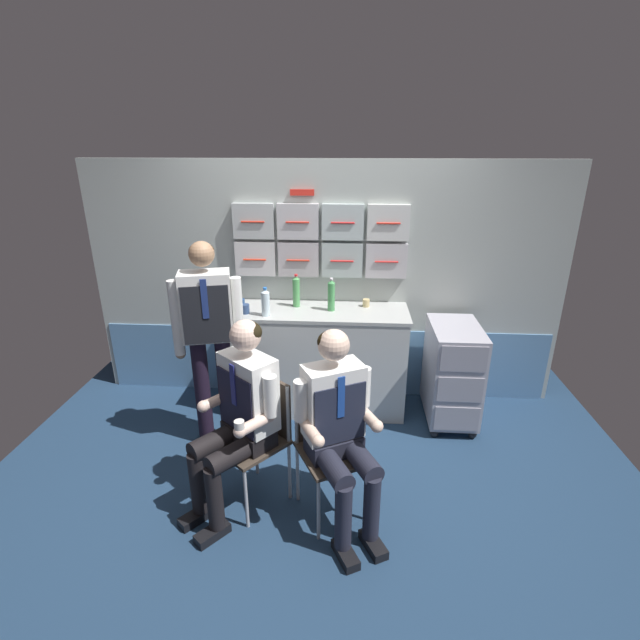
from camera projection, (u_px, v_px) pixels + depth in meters
ground at (313, 489)px, 3.28m from camera, size 4.80×4.80×0.04m
galley_bulkhead at (324, 285)px, 4.16m from camera, size 4.20×0.14×2.15m
galley_counter at (318, 359)px, 4.12m from camera, size 1.54×0.53×0.93m
service_trolley at (452, 371)px, 3.91m from camera, size 0.40×0.65×0.87m
folding_chair_left at (261, 425)px, 3.05m from camera, size 0.56×0.56×0.86m
crew_member_left at (239, 410)px, 2.87m from camera, size 0.65×0.68×1.30m
folding_chair_center at (328, 434)px, 2.96m from camera, size 0.54×0.54×0.86m
crew_member_center at (339, 424)px, 2.76m from camera, size 0.58×0.68×1.28m
crew_member_standing at (209, 331)px, 3.45m from camera, size 0.51×0.33×1.64m
water_bottle_tall at (266, 302)px, 3.79m from camera, size 0.07×0.07×0.24m
water_bottle_blue_cap at (331, 295)px, 3.90m from camera, size 0.06×0.06×0.28m
water_bottle_clear at (296, 291)px, 3.99m from camera, size 0.06×0.06×0.29m
espresso_cup_small at (245, 309)px, 3.86m from camera, size 0.07×0.07×0.08m
coffee_cup_spare at (241, 303)px, 4.03m from camera, size 0.07×0.07×0.07m
paper_cup_tan at (366, 303)px, 4.02m from camera, size 0.06×0.06×0.07m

